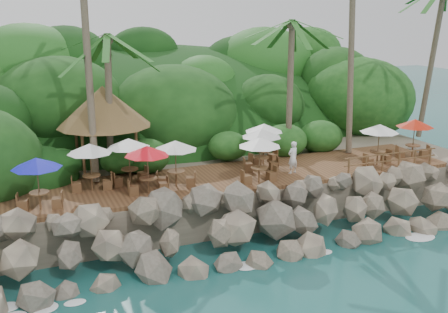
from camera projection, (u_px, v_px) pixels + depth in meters
name	position (u px, v px, depth m)	size (l,w,h in m)	color
ground	(275.00, 264.00, 23.21)	(140.00, 140.00, 0.00)	#19514F
land_base	(171.00, 154.00, 37.23)	(32.00, 25.20, 2.10)	gray
jungle_hill	(145.00, 145.00, 44.21)	(44.80, 28.00, 15.40)	#143811
seawall	(256.00, 224.00, 24.69)	(29.00, 4.00, 2.30)	gray
terrace	(224.00, 178.00, 27.99)	(26.00, 5.00, 0.20)	brown
jungle_foliage	(175.00, 172.00, 36.61)	(44.00, 16.00, 12.00)	#143811
foam_line	(272.00, 261.00, 23.47)	(25.20, 0.80, 0.06)	white
palapa	(103.00, 106.00, 28.57)	(5.11, 5.11, 4.60)	brown
dining_clusters	(225.00, 143.00, 27.05)	(23.28, 5.16, 2.36)	brown
railing	(391.00, 160.00, 28.95)	(6.10, 0.10, 1.00)	brown
waiter	(293.00, 157.00, 28.31)	(0.64, 0.42, 1.76)	white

